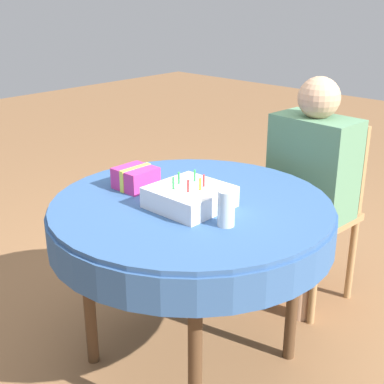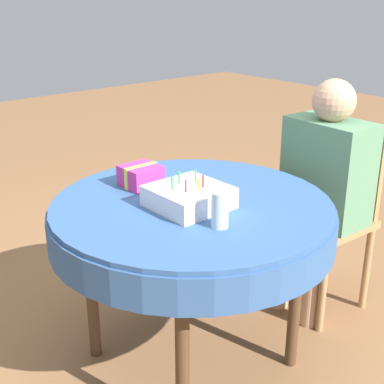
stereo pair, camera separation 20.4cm
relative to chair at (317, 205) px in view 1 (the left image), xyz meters
The scene contains 7 objects.
ground_plane 0.98m from the chair, 95.74° to the right, with size 12.00×12.00×0.00m, color #8C603D.
dining_table 0.85m from the chair, 95.74° to the right, with size 1.12×1.12×0.74m.
chair is the anchor object (origin of this frame).
person 0.21m from the chair, 93.30° to the right, with size 0.41×0.34×1.15m.
birthday_cake 0.92m from the chair, 93.51° to the right, with size 0.27×0.27×0.13m.
drinking_glass 0.97m from the chair, 80.30° to the right, with size 0.06×0.06×0.13m.
gift_box 0.99m from the chair, 112.08° to the right, with size 0.15×0.15×0.09m.
Camera 1 is at (1.32, -1.40, 1.52)m, focal length 50.00 mm.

